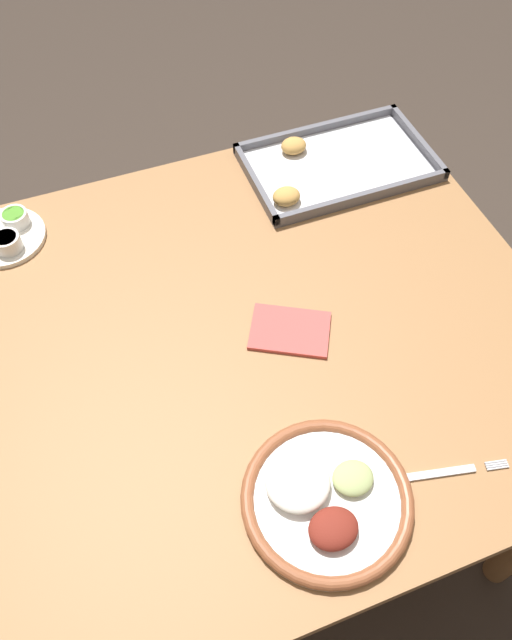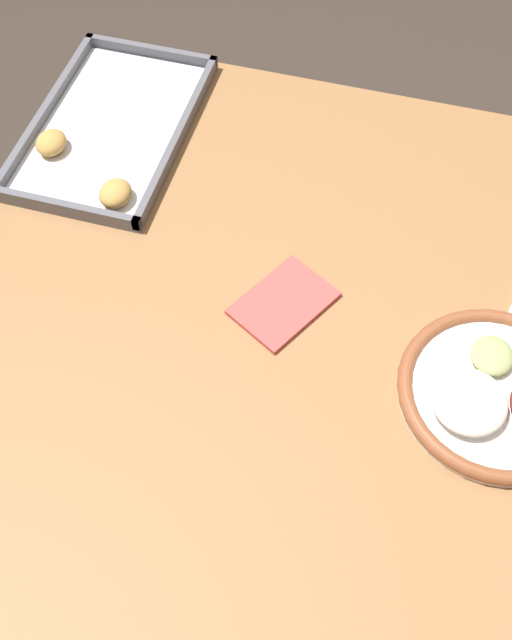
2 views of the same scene
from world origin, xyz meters
TOP-DOWN VIEW (x-y plane):
  - ground_plane at (0.00, 0.00)m, footprint 8.00×8.00m
  - dining_table at (0.00, 0.00)m, footprint 1.06×0.96m
  - dinner_plate at (-0.02, -0.32)m, footprint 0.26×0.26m
  - fork at (0.15, -0.35)m, footprint 0.22×0.06m
  - saucer_plate at (-0.39, 0.38)m, footprint 0.16×0.16m
  - baking_tray at (0.30, 0.34)m, footprint 0.40×0.25m
  - napkin at (0.05, -0.03)m, footprint 0.17×0.15m

SIDE VIEW (x-z plane):
  - ground_plane at x=0.00m, z-range 0.00..0.00m
  - dining_table at x=0.00m, z-range 0.26..1.01m
  - fork at x=0.15m, z-range 0.75..0.75m
  - napkin at x=0.05m, z-range 0.75..0.76m
  - baking_tray at x=0.30m, z-range 0.74..0.78m
  - dinner_plate at x=-0.02m, z-range 0.74..0.78m
  - saucer_plate at x=-0.39m, z-range 0.74..0.78m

